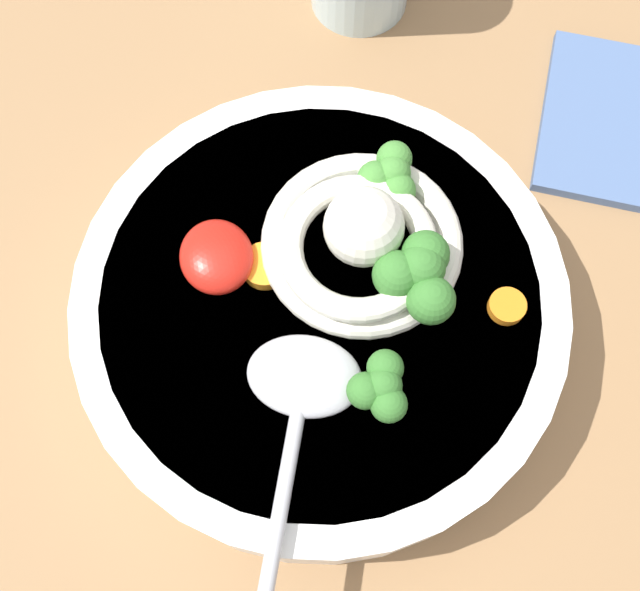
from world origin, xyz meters
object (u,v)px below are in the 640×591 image
soup_spoon (300,402)px  noodle_pile (361,241)px  soup_bowl (320,313)px  folded_napkin (633,125)px

soup_spoon → noodle_pile: bearing=169.0°
soup_bowl → noodle_pile: 5.59cm
soup_bowl → folded_napkin: soup_bowl is taller
soup_spoon → folded_napkin: bearing=142.4°
noodle_pile → soup_spoon: size_ratio=0.72×
soup_spoon → folded_napkin: soup_spoon is taller
soup_bowl → soup_spoon: 7.21cm
soup_bowl → folded_napkin: bearing=109.7°
noodle_pile → folded_napkin: 23.65cm
noodle_pile → soup_spoon: 9.31cm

